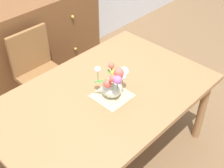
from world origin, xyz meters
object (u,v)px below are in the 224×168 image
object	(u,v)px
dresser	(40,42)
flower_vase	(114,83)
dining_table	(103,102)
chair_far	(39,69)

from	to	relation	value
dresser	flower_vase	world-z (taller)	flower_vase
dining_table	chair_far	size ratio (longest dim) A/B	1.92
chair_far	flower_vase	size ratio (longest dim) A/B	3.29
chair_far	dresser	distance (m)	0.55
dining_table	flower_vase	distance (m)	0.22
dining_table	dresser	bearing A→B (deg)	76.16
dining_table	chair_far	world-z (taller)	chair_far
chair_far	dresser	world-z (taller)	dresser
dining_table	dresser	xyz separation A→B (m)	(0.33, 1.33, -0.15)
flower_vase	dresser	bearing A→B (deg)	78.20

